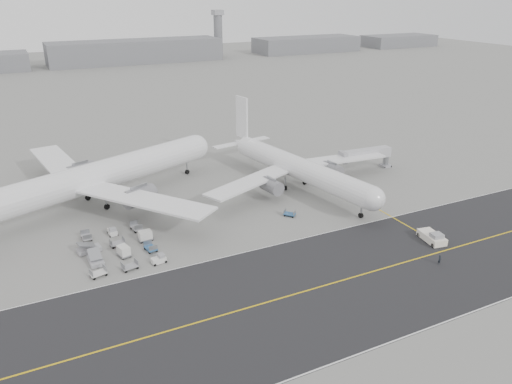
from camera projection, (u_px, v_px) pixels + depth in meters
name	position (u px, v px, depth m)	size (l,w,h in m)	color
ground	(261.00, 242.00, 95.03)	(700.00, 700.00, 0.00)	gray
taxiway	(337.00, 282.00, 82.16)	(220.00, 59.00, 0.03)	#272729
horizon_buildings	(122.00, 63.00, 323.17)	(520.00, 28.00, 28.00)	slate
control_tower	(218.00, 32.00, 349.83)	(7.00, 7.00, 31.25)	slate
airliner_a	(96.00, 177.00, 109.42)	(62.49, 61.21, 22.70)	white
airliner_b	(296.00, 167.00, 119.07)	(52.05, 53.03, 18.41)	white
pushback_tug	(432.00, 237.00, 94.98)	(3.74, 7.90, 2.22)	white
jet_bridge	(366.00, 155.00, 131.42)	(15.72, 3.74, 5.90)	gray
gse_cluster	(121.00, 251.00, 91.80)	(17.98, 22.14, 2.08)	#9C9CA1
stray_dolly	(290.00, 216.00, 105.98)	(1.48, 2.40, 1.48)	silver
ground_crew_a	(440.00, 260.00, 87.08)	(0.66, 0.43, 1.80)	black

